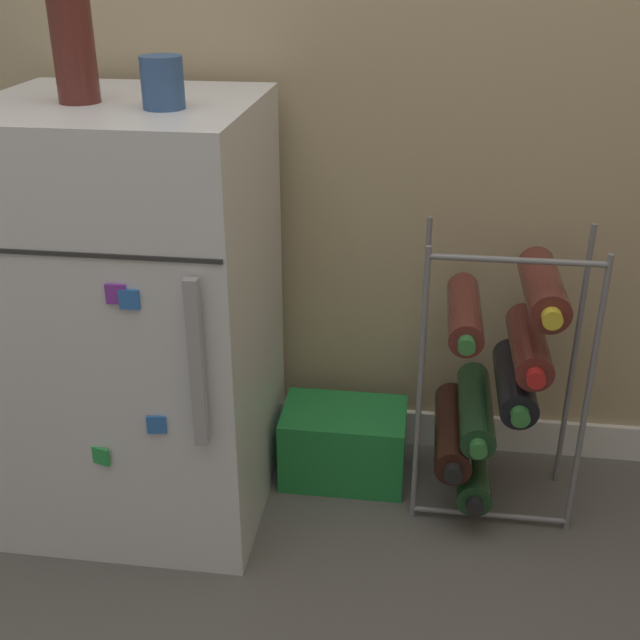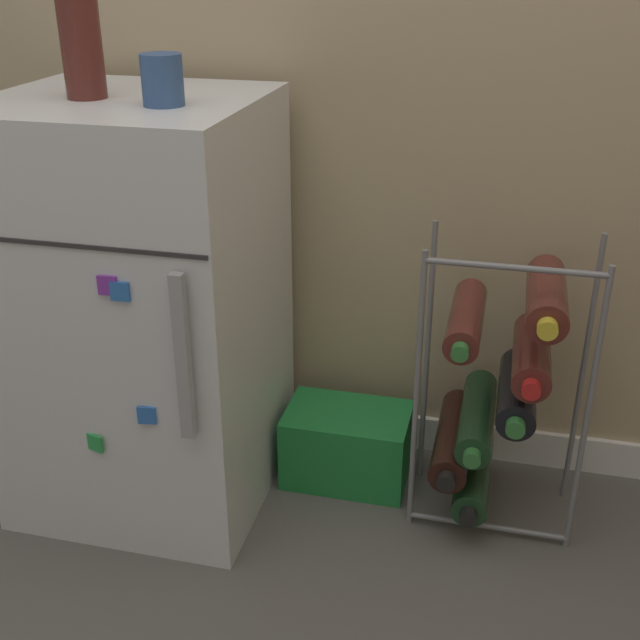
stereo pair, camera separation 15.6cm
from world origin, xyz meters
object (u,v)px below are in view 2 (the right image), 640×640
object	(u,v)px
mini_fridge	(143,310)
fridge_top_cup	(162,80)
wine_rack	(494,390)
soda_box	(347,445)
fridge_top_bottle	(79,24)

from	to	relation	value
mini_fridge	fridge_top_cup	xyz separation A→B (m)	(0.12, -0.06, 0.49)
wine_rack	fridge_top_cup	distance (m)	0.90
soda_box	fridge_top_cup	size ratio (longest dim) A/B	3.18
wine_rack	fridge_top_cup	bearing A→B (deg)	-167.54
mini_fridge	soda_box	size ratio (longest dim) A/B	3.12
soda_box	fridge_top_cup	xyz separation A→B (m)	(-0.31, -0.19, 0.85)
fridge_top_cup	mini_fridge	bearing A→B (deg)	151.50
wine_rack	fridge_top_cup	world-z (taller)	fridge_top_cup
wine_rack	fridge_top_cup	xyz separation A→B (m)	(-0.63, -0.14, 0.63)
mini_fridge	fridge_top_cup	size ratio (longest dim) A/B	9.92
mini_fridge	wine_rack	distance (m)	0.76
mini_fridge	fridge_top_bottle	size ratio (longest dim) A/B	3.01
wine_rack	fridge_top_bottle	distance (m)	1.08
mini_fridge	fridge_top_bottle	xyz separation A→B (m)	(-0.05, -0.03, 0.58)
fridge_top_cup	fridge_top_bottle	distance (m)	0.20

